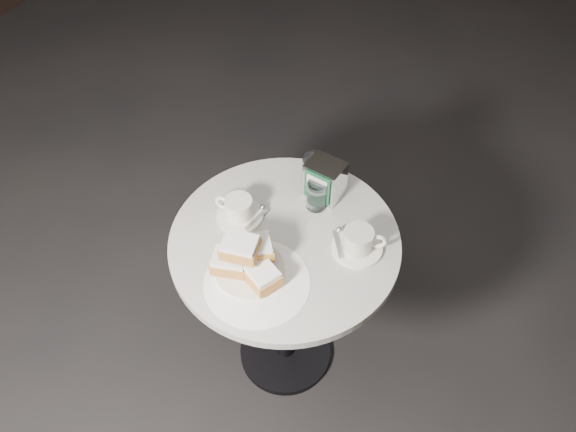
# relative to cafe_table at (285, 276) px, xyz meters

# --- Properties ---
(ground) EXTENTS (7.00, 7.00, 0.00)m
(ground) POSITION_rel_cafe_table_xyz_m (0.00, 0.00, -0.55)
(ground) COLOR black
(ground) RESTS_ON ground
(cafe_table) EXTENTS (0.70, 0.70, 0.74)m
(cafe_table) POSITION_rel_cafe_table_xyz_m (0.00, 0.00, 0.00)
(cafe_table) COLOR black
(cafe_table) RESTS_ON ground
(sugar_spill) EXTENTS (0.40, 0.40, 0.00)m
(sugar_spill) POSITION_rel_cafe_table_xyz_m (0.01, -0.17, 0.20)
(sugar_spill) COLOR white
(sugar_spill) RESTS_ON cafe_table
(beignet_plate) EXTENTS (0.22, 0.21, 0.13)m
(beignet_plate) POSITION_rel_cafe_table_xyz_m (-0.03, -0.15, 0.25)
(beignet_plate) COLOR silver
(beignet_plate) RESTS_ON cafe_table
(coffee_cup_left) EXTENTS (0.16, 0.16, 0.08)m
(coffee_cup_left) POSITION_rel_cafe_table_xyz_m (-0.17, 0.00, 0.23)
(coffee_cup_left) COLOR silver
(coffee_cup_left) RESTS_ON cafe_table
(coffee_cup_right) EXTENTS (0.20, 0.20, 0.08)m
(coffee_cup_right) POSITION_rel_cafe_table_xyz_m (0.21, 0.08, 0.23)
(coffee_cup_right) COLOR white
(coffee_cup_right) RESTS_ON cafe_table
(water_glass_left) EXTENTS (0.08, 0.08, 0.11)m
(water_glass_left) POSITION_rel_cafe_table_xyz_m (-0.04, 0.25, 0.25)
(water_glass_left) COLOR white
(water_glass_left) RESTS_ON cafe_table
(water_glass_right) EXTENTS (0.08, 0.08, 0.10)m
(water_glass_right) POSITION_rel_cafe_table_xyz_m (0.02, 0.16, 0.25)
(water_glass_right) COLOR silver
(water_glass_right) RESTS_ON cafe_table
(napkin_dispenser) EXTENTS (0.12, 0.10, 0.13)m
(napkin_dispenser) POSITION_rel_cafe_table_xyz_m (0.02, 0.22, 0.26)
(napkin_dispenser) COLOR silver
(napkin_dispenser) RESTS_ON cafe_table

